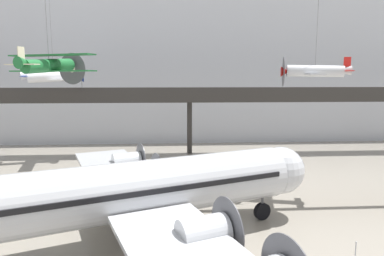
% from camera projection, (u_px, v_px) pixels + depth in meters
% --- Properties ---
extents(hangar_back_wall, '(140.00, 3.00, 27.80)m').
position_uv_depth(hangar_back_wall, '(186.00, 57.00, 55.34)').
color(hangar_back_wall, silver).
rests_on(hangar_back_wall, ground).
extents(mezzanine_walkway, '(110.00, 3.20, 9.36)m').
position_uv_depth(mezzanine_walkway, '(190.00, 99.00, 46.52)').
color(mezzanine_walkway, '#2D2B28').
rests_on(mezzanine_walkway, ground).
extents(airliner_silver_main, '(26.52, 31.00, 10.57)m').
position_uv_depth(airliner_silver_main, '(128.00, 192.00, 21.21)').
color(airliner_silver_main, '#B7BABF').
rests_on(airliner_silver_main, ground).
extents(suspended_plane_green_biplane, '(7.46, 6.45, 11.64)m').
position_uv_depth(suspended_plane_green_biplane, '(49.00, 65.00, 26.95)').
color(suspended_plane_green_biplane, '#1E6B33').
extents(suspended_plane_white_twin, '(7.47, 8.99, 12.66)m').
position_uv_depth(suspended_plane_white_twin, '(54.00, 77.00, 42.48)').
color(suspended_plane_white_twin, silver).
extents(suspended_plane_silver_racer, '(5.92, 7.13, 11.79)m').
position_uv_depth(suspended_plane_silver_racer, '(315.00, 71.00, 29.19)').
color(suspended_plane_silver_racer, silver).
extents(stanchion_barrier, '(0.36, 0.36, 1.08)m').
position_uv_depth(stanchion_barrier, '(355.00, 253.00, 20.29)').
color(stanchion_barrier, '#B2B5BA').
rests_on(stanchion_barrier, ground).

